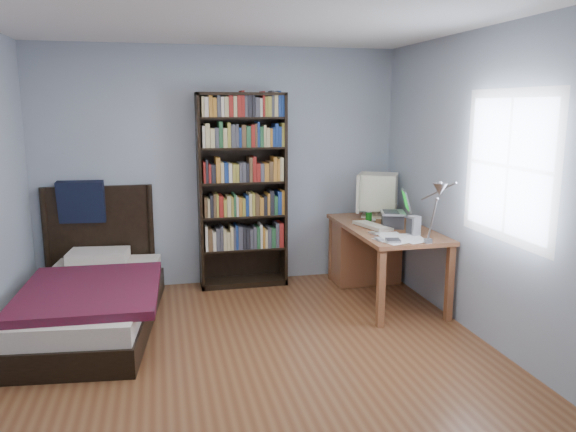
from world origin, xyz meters
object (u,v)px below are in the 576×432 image
at_px(laptop, 394,217).
at_px(bookshelf, 242,191).
at_px(speaker, 414,226).
at_px(soda_can, 369,218).
at_px(desk_lamp, 438,196).
at_px(keyboard, 373,226).
at_px(crt_monitor, 376,192).
at_px(bed, 92,296).
at_px(desk, 369,248).

height_order(laptop, bookshelf, bookshelf).
relative_size(speaker, soda_can, 1.54).
xyz_separation_m(speaker, bookshelf, (-1.41, 1.15, 0.20)).
distance_m(desk_lamp, keyboard, 1.15).
bearing_deg(crt_monitor, keyboard, -114.68).
distance_m(laptop, desk_lamp, 1.10).
distance_m(laptop, bookshelf, 1.59).
bearing_deg(laptop, bed, -179.38).
distance_m(crt_monitor, laptop, 0.55).
xyz_separation_m(laptop, keyboard, (-0.21, 0.03, -0.09)).
relative_size(keyboard, bookshelf, 0.22).
bearing_deg(crt_monitor, speaker, -89.01).
relative_size(desk, soda_can, 12.99).
bearing_deg(crt_monitor, bed, -169.03).
height_order(desk, bookshelf, bookshelf).
distance_m(soda_can, bed, 2.72).
distance_m(laptop, speaker, 0.37).
distance_m(crt_monitor, desk_lamp, 1.57).
distance_m(laptop, soda_can, 0.29).
relative_size(laptop, keyboard, 0.83).
xyz_separation_m(desk, soda_can, (-0.11, -0.23, 0.38)).
bearing_deg(keyboard, desk_lamp, -98.27).
xyz_separation_m(bookshelf, bed, (-1.46, -0.81, -0.76)).
height_order(keyboard, soda_can, soda_can).
relative_size(keyboard, bed, 0.20).
bearing_deg(desk_lamp, crt_monitor, 85.94).
relative_size(laptop, speaker, 2.06).
distance_m(desk, speaker, 0.92).
bearing_deg(desk, keyboard, -108.49).
height_order(desk, soda_can, soda_can).
bearing_deg(bed, laptop, 0.62).
relative_size(crt_monitor, keyboard, 1.27).
xyz_separation_m(crt_monitor, desk_lamp, (-0.11, -1.55, 0.21)).
xyz_separation_m(keyboard, bookshelf, (-1.16, 0.75, 0.27)).
relative_size(soda_can, bookshelf, 0.06).
relative_size(laptop, soda_can, 3.16).
bearing_deg(bookshelf, laptop, -29.43).
relative_size(laptop, desk_lamp, 0.62).
bearing_deg(soda_can, speaker, -70.50).
xyz_separation_m(crt_monitor, keyboard, (-0.23, -0.50, -0.25)).
bearing_deg(crt_monitor, laptop, -91.68).
xyz_separation_m(crt_monitor, bed, (-2.85, -0.55, -0.74)).
distance_m(soda_can, bookshelf, 1.34).
bearing_deg(desk_lamp, speaker, 79.16).
relative_size(desk, keyboard, 3.41).
distance_m(bookshelf, bed, 1.83).
height_order(crt_monitor, soda_can, crt_monitor).
distance_m(desk, desk_lamp, 1.68).
relative_size(soda_can, bed, 0.05).
distance_m(desk_lamp, soda_can, 1.32).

